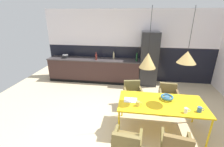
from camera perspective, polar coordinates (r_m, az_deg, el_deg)
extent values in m
plane|color=beige|center=(3.87, 3.77, -19.48)|extent=(8.49, 8.49, 0.00)
cube|color=black|center=(6.26, 6.29, 3.74)|extent=(6.53, 0.12, 1.35)
cube|color=white|center=(6.01, 6.81, 16.14)|extent=(6.53, 0.12, 1.35)
cube|color=#35221F|center=(6.19, -6.63, 1.17)|extent=(3.51, 0.60, 0.87)
cube|color=#3A3334|center=(6.06, -6.81, 5.21)|extent=(3.54, 0.63, 0.04)
cube|color=black|center=(6.06, -7.21, -3.20)|extent=(3.51, 0.01, 0.10)
cube|color=#232326|center=(5.86, 13.34, 5.15)|extent=(0.62, 0.60, 1.95)
cube|color=gold|center=(3.58, 17.59, -10.32)|extent=(1.83, 0.90, 0.03)
cylinder|color=gold|center=(4.07, 3.75, -11.20)|extent=(0.04, 0.04, 0.69)
cylinder|color=yellow|center=(4.33, 27.96, -11.74)|extent=(0.04, 0.04, 0.69)
cylinder|color=yellow|center=(3.41, 2.51, -18.45)|extent=(0.04, 0.04, 0.69)
cylinder|color=gold|center=(3.71, 32.01, -18.34)|extent=(0.04, 0.04, 0.69)
cube|color=brown|center=(4.50, 19.86, -7.99)|extent=(0.51, 0.49, 0.06)
cube|color=brown|center=(4.61, 19.84, -4.95)|extent=(0.46, 0.11, 0.28)
cube|color=brown|center=(4.50, 22.80, -7.02)|extent=(0.08, 0.42, 0.14)
cube|color=brown|center=(4.43, 17.19, -6.69)|extent=(0.08, 0.42, 0.14)
cylinder|color=black|center=(4.49, 22.35, -11.83)|extent=(0.02, 0.02, 0.39)
cylinder|color=black|center=(4.43, 17.17, -11.60)|extent=(0.02, 0.02, 0.39)
cylinder|color=black|center=(4.81, 21.66, -9.43)|extent=(0.02, 0.02, 0.39)
cylinder|color=black|center=(4.75, 16.85, -9.18)|extent=(0.02, 0.02, 0.39)
cylinder|color=black|center=(4.74, 21.68, -12.55)|extent=(0.04, 0.41, 0.02)
cylinder|color=black|center=(4.69, 16.76, -12.34)|extent=(0.04, 0.41, 0.02)
cube|color=brown|center=(3.00, 5.64, -23.58)|extent=(0.52, 0.51, 0.06)
cube|color=brown|center=(2.74, 5.07, -23.85)|extent=(0.46, 0.13, 0.29)
cube|color=brown|center=(2.96, 1.19, -21.56)|extent=(0.09, 0.42, 0.14)
cube|color=brown|center=(2.92, 10.34, -22.68)|extent=(0.09, 0.42, 0.14)
cylinder|color=black|center=(3.31, 2.33, -23.53)|extent=(0.02, 0.02, 0.38)
cylinder|color=black|center=(3.28, 9.86, -24.44)|extent=(0.02, 0.02, 0.38)
cube|color=brown|center=(4.44, 7.61, -7.55)|extent=(0.56, 0.55, 0.06)
cube|color=brown|center=(4.53, 7.28, -4.32)|extent=(0.46, 0.17, 0.31)
cube|color=brown|center=(4.43, 10.49, -6.29)|extent=(0.13, 0.42, 0.14)
cube|color=brown|center=(4.36, 4.81, -6.51)|extent=(0.13, 0.42, 0.14)
cylinder|color=black|center=(4.42, 10.52, -11.09)|extent=(0.02, 0.02, 0.38)
cylinder|color=black|center=(4.35, 5.28, -11.37)|extent=(0.02, 0.02, 0.38)
cylinder|color=black|center=(4.74, 9.49, -8.69)|extent=(0.02, 0.02, 0.38)
cylinder|color=black|center=(4.68, 4.63, -8.90)|extent=(0.02, 0.02, 0.38)
cylinder|color=black|center=(4.68, 9.84, -11.75)|extent=(0.10, 0.41, 0.02)
cylinder|color=black|center=(4.61, 4.87, -12.02)|extent=(0.10, 0.41, 0.02)
cube|color=brown|center=(3.15, 22.07, -23.11)|extent=(0.55, 0.53, 0.06)
cube|color=brown|center=(2.88, 22.87, -23.08)|extent=(0.46, 0.15, 0.32)
cube|color=brown|center=(3.06, 17.96, -21.45)|extent=(0.11, 0.42, 0.14)
cube|color=brown|center=(3.12, 26.65, -21.94)|extent=(0.11, 0.42, 0.14)
cylinder|color=black|center=(3.41, 17.73, -23.27)|extent=(0.02, 0.02, 0.36)
cylinder|color=#33607F|center=(3.72, 19.43, -8.43)|extent=(0.13, 0.13, 0.07)
torus|color=#2C607D|center=(3.70, 19.48, -8.08)|extent=(0.28, 0.28, 0.05)
cube|color=white|center=(3.52, 5.64, -9.56)|extent=(0.14, 0.22, 0.01)
cube|color=white|center=(3.51, 7.98, -9.69)|extent=(0.14, 0.22, 0.01)
cube|color=#334C8C|center=(3.51, 6.81, -9.52)|extent=(0.01, 0.22, 0.00)
cylinder|color=gold|center=(3.32, 9.41, -10.84)|extent=(0.09, 0.09, 0.10)
torus|color=gold|center=(3.32, 10.40, -10.81)|extent=(0.07, 0.01, 0.07)
cylinder|color=white|center=(3.38, 25.41, -12.12)|extent=(0.07, 0.07, 0.10)
torus|color=white|center=(3.40, 26.21, -12.04)|extent=(0.07, 0.01, 0.07)
cylinder|color=#335B93|center=(3.54, 29.37, -11.39)|extent=(0.08, 0.08, 0.10)
torus|color=#335B93|center=(3.55, 30.21, -11.30)|extent=(0.07, 0.01, 0.07)
cylinder|color=black|center=(6.38, -16.70, 5.99)|extent=(0.21, 0.21, 0.11)
cylinder|color=gray|center=(6.37, -16.75, 6.52)|extent=(0.22, 0.22, 0.01)
sphere|color=black|center=(6.36, -16.77, 6.68)|extent=(0.02, 0.02, 0.02)
cylinder|color=tan|center=(5.94, 0.63, 6.37)|extent=(0.06, 0.06, 0.23)
cylinder|color=tan|center=(5.91, 0.63, 7.71)|extent=(0.03, 0.03, 0.06)
cylinder|color=maroon|center=(5.87, -5.81, 5.97)|extent=(0.07, 0.07, 0.20)
cylinder|color=maroon|center=(5.83, -5.86, 7.30)|extent=(0.03, 0.03, 0.08)
cylinder|color=#0F3319|center=(5.75, 9.03, 5.78)|extent=(0.07, 0.07, 0.26)
cylinder|color=#0F3319|center=(5.71, 9.11, 7.32)|extent=(0.03, 0.03, 0.06)
cylinder|color=black|center=(3.02, 13.84, 15.09)|extent=(0.01, 0.01, 0.84)
cone|color=tan|center=(3.12, 12.95, 4.68)|extent=(0.33, 0.33, 0.30)
cylinder|color=black|center=(3.23, 27.19, 14.20)|extent=(0.01, 0.01, 0.80)
cone|color=tan|center=(3.31, 25.73, 5.39)|extent=(0.36, 0.36, 0.23)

